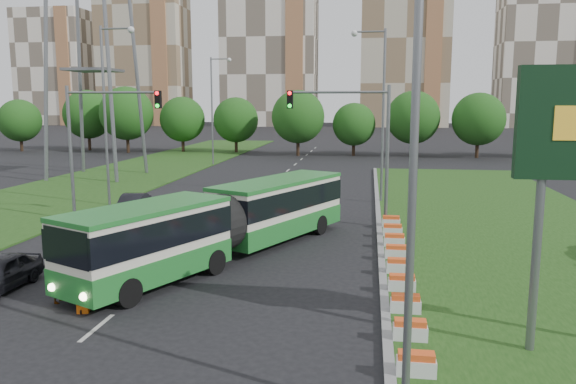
% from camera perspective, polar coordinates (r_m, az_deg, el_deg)
% --- Properties ---
extents(ground, '(360.00, 360.00, 0.00)m').
position_cam_1_polar(ground, '(23.50, -5.46, -8.38)').
color(ground, black).
rests_on(ground, ground).
extents(grass_median, '(14.00, 60.00, 0.15)m').
position_cam_1_polar(grass_median, '(31.50, 22.07, -4.36)').
color(grass_median, '#1A4012').
rests_on(grass_median, ground).
extents(median_kerb, '(0.30, 60.00, 0.18)m').
position_cam_1_polar(median_kerb, '(30.57, 9.29, -4.17)').
color(median_kerb, gray).
rests_on(median_kerb, ground).
extents(left_verge, '(12.00, 110.00, 0.10)m').
position_cam_1_polar(left_verge, '(52.75, -18.16, 1.01)').
color(left_verge, '#1A4012').
rests_on(left_verge, ground).
extents(lane_markings, '(0.20, 100.00, 0.01)m').
position_cam_1_polar(lane_markings, '(43.17, -3.07, -0.31)').
color(lane_markings, '#AFAEA8').
rests_on(lane_markings, ground).
extents(flower_planters, '(1.10, 18.10, 0.60)m').
position_cam_1_polar(flower_planters, '(23.54, 11.20, -7.34)').
color(flower_planters, silver).
rests_on(flower_planters, grass_median).
extents(traffic_mast_median, '(5.76, 0.32, 8.00)m').
position_cam_1_polar(traffic_mast_median, '(31.81, 7.18, 5.98)').
color(traffic_mast_median, slate).
rests_on(traffic_mast_median, ground).
extents(traffic_mast_left, '(5.76, 0.32, 8.00)m').
position_cam_1_polar(traffic_mast_left, '(34.61, -18.97, 5.80)').
color(traffic_mast_left, slate).
rests_on(traffic_mast_left, ground).
extents(street_lamps, '(36.00, 60.00, 12.00)m').
position_cam_1_polar(street_lamps, '(32.87, -6.60, 7.22)').
color(street_lamps, slate).
rests_on(street_lamps, ground).
extents(tree_line, '(120.00, 8.00, 9.00)m').
position_cam_1_polar(tree_line, '(76.94, 11.77, 7.00)').
color(tree_line, '#1F5115').
rests_on(tree_line, ground).
extents(apartment_tower_west, '(26.00, 15.00, 48.00)m').
position_cam_1_polar(apartment_tower_west, '(186.40, -14.42, 14.01)').
color(apartment_tower_west, '#BFB59A').
rests_on(apartment_tower_west, ground).
extents(apartment_tower_cwest, '(28.00, 15.00, 52.00)m').
position_cam_1_polar(apartment_tower_cwest, '(175.46, -1.84, 15.27)').
color(apartment_tower_cwest, silver).
rests_on(apartment_tower_cwest, ground).
extents(apartment_tower_ceast, '(25.00, 15.00, 50.00)m').
position_cam_1_polar(apartment_tower_ceast, '(172.97, 11.78, 14.85)').
color(apartment_tower_ceast, '#BFB59A').
rests_on(apartment_tower_ceast, ground).
extents(apartment_tower_east, '(27.00, 15.00, 47.00)m').
position_cam_1_polar(apartment_tower_east, '(179.54, 24.98, 13.51)').
color(apartment_tower_east, silver).
rests_on(apartment_tower_east, ground).
extents(midrise_west, '(22.00, 14.00, 36.00)m').
position_cam_1_polar(midrise_west, '(199.25, -22.50, 11.55)').
color(midrise_west, silver).
rests_on(midrise_west, ground).
extents(articulated_bus, '(2.60, 16.68, 2.75)m').
position_cam_1_polar(articulated_bus, '(25.83, -6.80, -2.94)').
color(articulated_bus, beige).
rests_on(articulated_bus, ground).
extents(car_left_far, '(1.80, 4.06, 1.30)m').
position_cam_1_polar(car_left_far, '(36.90, -15.52, -1.22)').
color(car_left_far, black).
rests_on(car_left_far, ground).
extents(pedestrian, '(0.44, 0.64, 1.71)m').
position_cam_1_polar(pedestrian, '(21.69, -22.37, -8.17)').
color(pedestrian, gray).
rests_on(pedestrian, ground).
extents(shopping_trolley, '(0.38, 0.40, 0.65)m').
position_cam_1_polar(shopping_trolley, '(20.52, -20.11, -10.58)').
color(shopping_trolley, '#DF5A0B').
rests_on(shopping_trolley, ground).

